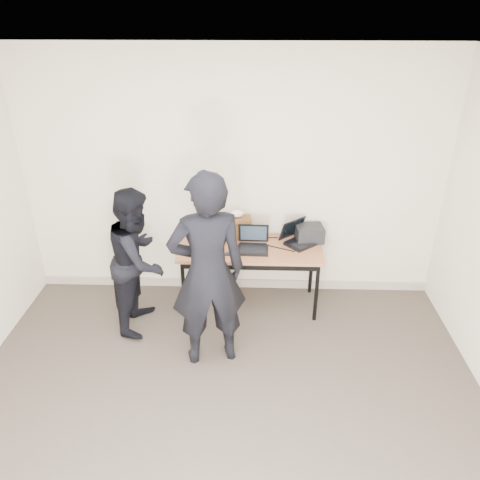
{
  "coord_description": "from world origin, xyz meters",
  "views": [
    {
      "loc": [
        0.23,
        -2.44,
        3.04
      ],
      "look_at": [
        0.1,
        1.6,
        0.95
      ],
      "focal_mm": 35.0,
      "sensor_mm": 36.0,
      "label": 1
    }
  ],
  "objects_px": {
    "laptop_right": "(298,238)",
    "person_observer": "(138,260)",
    "desk": "(250,253)",
    "laptop_beige": "(207,243)",
    "laptop_center": "(253,244)",
    "leather_satchel": "(234,227)",
    "equipment_box": "(309,233)",
    "person_typist": "(208,273)"
  },
  "relations": [
    {
      "from": "desk",
      "to": "equipment_box",
      "type": "distance_m",
      "value": 0.67
    },
    {
      "from": "laptop_center",
      "to": "laptop_right",
      "type": "xyz_separation_m",
      "value": [
        0.48,
        0.15,
        -0.0
      ]
    },
    {
      "from": "person_typist",
      "to": "person_observer",
      "type": "relative_size",
      "value": 1.25
    },
    {
      "from": "desk",
      "to": "person_typist",
      "type": "bearing_deg",
      "value": -112.56
    },
    {
      "from": "leather_satchel",
      "to": "person_typist",
      "type": "bearing_deg",
      "value": -104.71
    },
    {
      "from": "desk",
      "to": "laptop_center",
      "type": "distance_m",
      "value": 0.12
    },
    {
      "from": "equipment_box",
      "to": "person_typist",
      "type": "height_order",
      "value": "person_typist"
    },
    {
      "from": "laptop_right",
      "to": "equipment_box",
      "type": "distance_m",
      "value": 0.13
    },
    {
      "from": "desk",
      "to": "person_observer",
      "type": "height_order",
      "value": "person_observer"
    },
    {
      "from": "laptop_beige",
      "to": "person_typist",
      "type": "height_order",
      "value": "person_typist"
    },
    {
      "from": "laptop_beige",
      "to": "person_observer",
      "type": "bearing_deg",
      "value": -141.56
    },
    {
      "from": "person_typist",
      "to": "laptop_right",
      "type": "bearing_deg",
      "value": -145.17
    },
    {
      "from": "equipment_box",
      "to": "desk",
      "type": "bearing_deg",
      "value": -163.06
    },
    {
      "from": "laptop_center",
      "to": "leather_satchel",
      "type": "xyz_separation_m",
      "value": [
        -0.21,
        0.24,
        0.07
      ]
    },
    {
      "from": "laptop_center",
      "to": "person_observer",
      "type": "height_order",
      "value": "person_observer"
    },
    {
      "from": "desk",
      "to": "laptop_beige",
      "type": "xyz_separation_m",
      "value": [
        -0.46,
        -0.01,
        0.11
      ]
    },
    {
      "from": "person_observer",
      "to": "laptop_center",
      "type": "bearing_deg",
      "value": -69.48
    },
    {
      "from": "equipment_box",
      "to": "person_observer",
      "type": "distance_m",
      "value": 1.82
    },
    {
      "from": "equipment_box",
      "to": "person_typist",
      "type": "distance_m",
      "value": 1.46
    },
    {
      "from": "leather_satchel",
      "to": "person_typist",
      "type": "distance_m",
      "value": 1.11
    },
    {
      "from": "laptop_center",
      "to": "laptop_right",
      "type": "height_order",
      "value": "laptop_center"
    },
    {
      "from": "person_typist",
      "to": "person_observer",
      "type": "height_order",
      "value": "person_typist"
    },
    {
      "from": "leather_satchel",
      "to": "person_observer",
      "type": "bearing_deg",
      "value": -153.74
    },
    {
      "from": "equipment_box",
      "to": "person_observer",
      "type": "height_order",
      "value": "person_observer"
    },
    {
      "from": "laptop_beige",
      "to": "equipment_box",
      "type": "distance_m",
      "value": 1.11
    },
    {
      "from": "leather_satchel",
      "to": "desk",
      "type": "bearing_deg",
      "value": -56.88
    },
    {
      "from": "laptop_beige",
      "to": "person_observer",
      "type": "distance_m",
      "value": 0.73
    },
    {
      "from": "laptop_right",
      "to": "person_observer",
      "type": "distance_m",
      "value": 1.69
    },
    {
      "from": "person_observer",
      "to": "person_typist",
      "type": "bearing_deg",
      "value": -120.58
    },
    {
      "from": "desk",
      "to": "equipment_box",
      "type": "xyz_separation_m",
      "value": [
        0.63,
        0.19,
        0.14
      ]
    },
    {
      "from": "laptop_beige",
      "to": "laptop_center",
      "type": "bearing_deg",
      "value": 10.87
    },
    {
      "from": "desk",
      "to": "person_typist",
      "type": "relative_size",
      "value": 0.81
    },
    {
      "from": "desk",
      "to": "laptop_beige",
      "type": "bearing_deg",
      "value": -178.51
    },
    {
      "from": "desk",
      "to": "leather_satchel",
      "type": "xyz_separation_m",
      "value": [
        -0.18,
        0.23,
        0.19
      ]
    },
    {
      "from": "desk",
      "to": "laptop_right",
      "type": "xyz_separation_m",
      "value": [
        0.51,
        0.14,
        0.11
      ]
    },
    {
      "from": "laptop_beige",
      "to": "laptop_right",
      "type": "relative_size",
      "value": 0.77
    },
    {
      "from": "desk",
      "to": "laptop_beige",
      "type": "distance_m",
      "value": 0.47
    },
    {
      "from": "desk",
      "to": "laptop_center",
      "type": "xyz_separation_m",
      "value": [
        0.03,
        -0.01,
        0.11
      ]
    },
    {
      "from": "equipment_box",
      "to": "person_typist",
      "type": "bearing_deg",
      "value": -133.29
    },
    {
      "from": "person_typist",
      "to": "person_observer",
      "type": "bearing_deg",
      "value": -49.24
    },
    {
      "from": "desk",
      "to": "laptop_center",
      "type": "bearing_deg",
      "value": -28.82
    },
    {
      "from": "laptop_beige",
      "to": "laptop_center",
      "type": "xyz_separation_m",
      "value": [
        0.49,
        -0.01,
        0.01
      ]
    }
  ]
}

